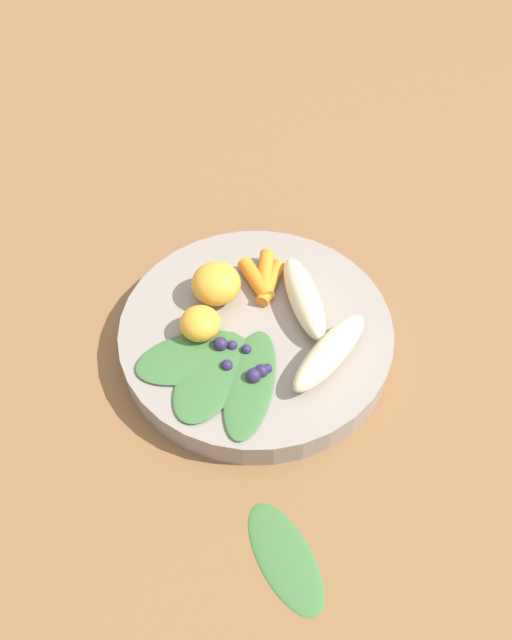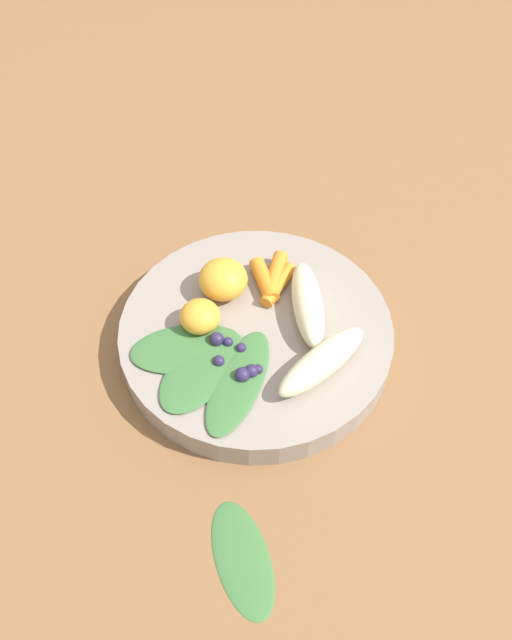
{
  "view_description": "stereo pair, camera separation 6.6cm",
  "coord_description": "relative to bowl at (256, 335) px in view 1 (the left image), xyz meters",
  "views": [
    {
      "loc": [
        -0.4,
        -0.11,
        0.56
      ],
      "look_at": [
        0.0,
        0.0,
        0.04
      ],
      "focal_mm": 37.0,
      "sensor_mm": 36.0,
      "label": 1
    },
    {
      "loc": [
        -0.38,
        -0.18,
        0.56
      ],
      "look_at": [
        0.0,
        0.0,
        0.04
      ],
      "focal_mm": 37.0,
      "sensor_mm": 36.0,
      "label": 2
    }
  ],
  "objects": [
    {
      "name": "carrot_mid_right",
      "position": [
        0.05,
        0.02,
        0.02
      ],
      "size": [
        0.05,
        0.05,
        0.02
      ],
      "primitive_type": "cylinder",
      "rotation": [
        0.0,
        1.57,
        7.03
      ],
      "color": "orange",
      "rests_on": "bowl"
    },
    {
      "name": "banana_peeled_left",
      "position": [
        0.04,
        -0.04,
        0.03
      ],
      "size": [
        0.11,
        0.08,
        0.03
      ],
      "primitive_type": "ellipsoid",
      "rotation": [
        0.0,
        0.0,
        6.8
      ],
      "color": "beige",
      "rests_on": "bowl"
    },
    {
      "name": "kale_leaf_left",
      "position": [
        -0.06,
        0.05,
        0.02
      ],
      "size": [
        0.11,
        0.13,
        0.01
      ],
      "primitive_type": "ellipsoid",
      "rotation": [
        0.0,
        0.0,
        8.44
      ],
      "color": "#3D7038",
      "rests_on": "bowl"
    },
    {
      "name": "bowl",
      "position": [
        0.0,
        0.0,
        0.0
      ],
      "size": [
        0.28,
        0.28,
        0.03
      ],
      "primitive_type": "cylinder",
      "color": "gray",
      "rests_on": "ground_plane"
    },
    {
      "name": "blueberry_pile",
      "position": [
        -0.05,
        -0.0,
        0.02
      ],
      "size": [
        0.04,
        0.06,
        0.01
      ],
      "color": "#2D234C",
      "rests_on": "bowl"
    },
    {
      "name": "carrot_mid_left",
      "position": [
        0.07,
        0.01,
        0.02
      ],
      "size": [
        0.06,
        0.03,
        0.02
      ],
      "primitive_type": "cylinder",
      "rotation": [
        0.0,
        1.57,
        6.49
      ],
      "color": "orange",
      "rests_on": "bowl"
    },
    {
      "name": "orange_segment_near",
      "position": [
        -0.02,
        0.05,
        0.03
      ],
      "size": [
        0.04,
        0.04,
        0.03
      ],
      "primitive_type": "ellipsoid",
      "color": "#F4A833",
      "rests_on": "bowl"
    },
    {
      "name": "carrot_front",
      "position": [
        0.06,
        -0.0,
        0.02
      ],
      "size": [
        0.06,
        0.02,
        0.01
      ],
      "primitive_type": "cylinder",
      "rotation": [
        0.0,
        1.57,
        6.23
      ],
      "color": "orange",
      "rests_on": "bowl"
    },
    {
      "name": "kale_leaf_stray",
      "position": [
        -0.21,
        -0.09,
        -0.01
      ],
      "size": [
        0.11,
        0.11,
        0.01
      ],
      "primitive_type": "ellipsoid",
      "rotation": [
        0.0,
        0.0,
        3.89
      ],
      "color": "#3D7038",
      "rests_on": "ground_plane"
    },
    {
      "name": "kale_leaf_rear",
      "position": [
        -0.07,
        -0.01,
        0.02
      ],
      "size": [
        0.13,
        0.06,
        0.01
      ],
      "primitive_type": "ellipsoid",
      "rotation": [
        0.0,
        0.0,
        9.53
      ],
      "color": "#3D7038",
      "rests_on": "bowl"
    },
    {
      "name": "kale_leaf_right",
      "position": [
        -0.07,
        0.02,
        0.02
      ],
      "size": [
        0.12,
        0.07,
        0.01
      ],
      "primitive_type": "ellipsoid",
      "rotation": [
        0.0,
        0.0,
        9.32
      ],
      "color": "#3D7038",
      "rests_on": "bowl"
    },
    {
      "name": "banana_peeled_right",
      "position": [
        -0.02,
        -0.08,
        0.03
      ],
      "size": [
        0.11,
        0.07,
        0.03
      ],
      "primitive_type": "ellipsoid",
      "rotation": [
        0.0,
        0.0,
        5.89
      ],
      "color": "beige",
      "rests_on": "bowl"
    },
    {
      "name": "ground_plane",
      "position": [
        0.0,
        0.0,
        -0.02
      ],
      "size": [
        2.4,
        2.4,
        0.0
      ],
      "primitive_type": "plane",
      "color": "brown"
    },
    {
      "name": "orange_segment_far",
      "position": [
        0.03,
        0.05,
        0.03
      ],
      "size": [
        0.05,
        0.05,
        0.04
      ],
      "primitive_type": "ellipsoid",
      "color": "#F4A833",
      "rests_on": "bowl"
    }
  ]
}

